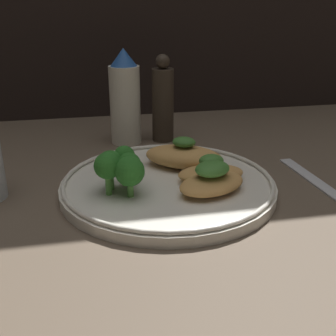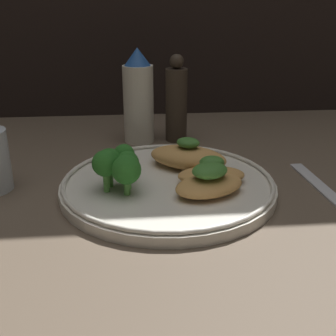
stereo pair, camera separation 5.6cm
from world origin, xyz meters
TOP-DOWN VIEW (x-y plane):
  - ground_plane at (0.00, 0.00)cm, footprint 180.00×180.00cm
  - plate at (0.00, 0.00)cm, footprint 29.11×29.11cm
  - grilled_meat_front at (4.84, -4.26)cm, footprint 10.74×8.85cm
  - grilled_meat_middle at (5.79, -0.74)cm, footprint 9.10×5.02cm
  - grilled_meat_back at (3.37, 5.01)cm, footprint 13.14×10.98cm
  - broccoli_bunch at (-6.55, -1.97)cm, footprint 6.18×7.04cm
  - sauce_bottle at (-3.28, 22.29)cm, footprint 5.41×5.41cm
  - pepper_grinder at (3.54, 22.29)cm, footprint 3.91×3.91cm
  - fork at (21.28, -0.55)cm, footprint 2.48×16.45cm

SIDE VIEW (x-z plane):
  - ground_plane at x=0.00cm, z-range -1.00..0.00cm
  - fork at x=21.28cm, z-range 0.00..0.60cm
  - plate at x=0.00cm, z-range -0.01..1.99cm
  - grilled_meat_middle at x=5.79cm, z-range 0.81..4.56cm
  - grilled_meat_front at x=4.84cm, z-range 0.91..5.02cm
  - grilled_meat_back at x=3.37cm, z-range 0.80..5.33cm
  - broccoli_bunch at x=-6.55cm, z-range 2.19..7.77cm
  - pepper_grinder at x=3.54cm, z-range -0.68..14.93cm
  - sauce_bottle at x=-3.28cm, z-range -0.36..16.40cm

